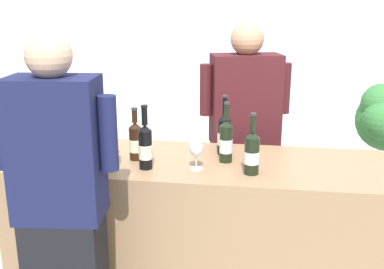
{
  "coord_description": "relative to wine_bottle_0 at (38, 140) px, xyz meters",
  "views": [
    {
      "loc": [
        0.32,
        -2.39,
        1.8
      ],
      "look_at": [
        -0.04,
        0.0,
        1.1
      ],
      "focal_mm": 42.67,
      "sensor_mm": 36.0,
      "label": 1
    }
  ],
  "objects": [
    {
      "name": "wine_bottle_1",
      "position": [
        0.15,
        0.03,
        -0.01
      ],
      "size": [
        0.08,
        0.08,
        0.32
      ],
      "color": "black",
      "rests_on": "counter"
    },
    {
      "name": "wine_bottle_6",
      "position": [
        1.0,
        0.3,
        -0.01
      ],
      "size": [
        0.08,
        0.08,
        0.35
      ],
      "color": "black",
      "rests_on": "counter"
    },
    {
      "name": "wall_back",
      "position": [
        0.88,
        2.75,
        0.32
      ],
      "size": [
        8.0,
        0.1,
        2.8
      ],
      "primitive_type": "cube",
      "color": "silver",
      "rests_on": "ground_plane"
    },
    {
      "name": "person_server",
      "position": [
        1.1,
        0.76,
        -0.26
      ],
      "size": [
        0.59,
        0.35,
        1.69
      ],
      "color": "black",
      "rests_on": "ground_plane"
    },
    {
      "name": "person_guest",
      "position": [
        0.33,
        -0.46,
        -0.25
      ],
      "size": [
        0.54,
        0.28,
        1.69
      ],
      "color": "black",
      "rests_on": "ground_plane"
    },
    {
      "name": "wine_bottle_0",
      "position": [
        0.0,
        0.0,
        0.0
      ],
      "size": [
        0.08,
        0.08,
        0.34
      ],
      "color": "black",
      "rests_on": "counter"
    },
    {
      "name": "wine_bottle_4",
      "position": [
        0.28,
        0.05,
        0.0
      ],
      "size": [
        0.08,
        0.08,
        0.34
      ],
      "color": "black",
      "rests_on": "counter"
    },
    {
      "name": "wine_glass",
      "position": [
        0.88,
        0.01,
        -0.01
      ],
      "size": [
        0.08,
        0.08,
        0.17
      ],
      "color": "silver",
      "rests_on": "counter"
    },
    {
      "name": "ice_bucket",
      "position": [
        0.09,
        0.28,
        -0.01
      ],
      "size": [
        0.2,
        0.2,
        0.24
      ],
      "color": "silver",
      "rests_on": "counter"
    },
    {
      "name": "wine_bottle_3",
      "position": [
        1.17,
        -0.02,
        -0.01
      ],
      "size": [
        0.08,
        0.08,
        0.32
      ],
      "color": "black",
      "rests_on": "counter"
    },
    {
      "name": "counter",
      "position": [
        0.88,
        0.15,
        -0.6
      ],
      "size": [
        2.11,
        0.7,
        0.95
      ],
      "primitive_type": "cube",
      "color": "#9E7A56",
      "rests_on": "ground_plane"
    },
    {
      "name": "wine_bottle_5",
      "position": [
        0.41,
        -0.02,
        -0.0
      ],
      "size": [
        0.08,
        0.08,
        0.35
      ],
      "color": "black",
      "rests_on": "counter"
    },
    {
      "name": "wine_bottle_8",
      "position": [
        1.02,
        0.15,
        -0.01
      ],
      "size": [
        0.07,
        0.07,
        0.34
      ],
      "color": "black",
      "rests_on": "counter"
    },
    {
      "name": "wine_bottle_7",
      "position": [
        0.61,
        -0.02,
        -0.0
      ],
      "size": [
        0.07,
        0.07,
        0.34
      ],
      "color": "black",
      "rests_on": "counter"
    },
    {
      "name": "wine_bottle_2",
      "position": [
        0.52,
        0.11,
        -0.02
      ],
      "size": [
        0.07,
        0.07,
        0.3
      ],
      "color": "black",
      "rests_on": "counter"
    }
  ]
}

